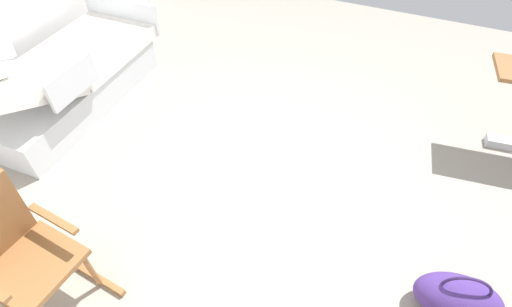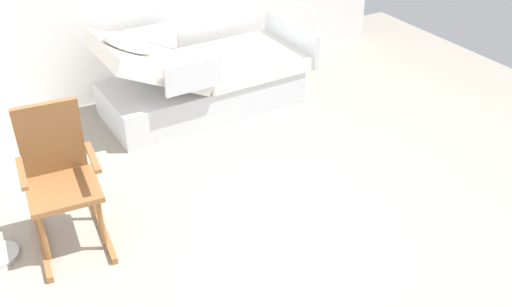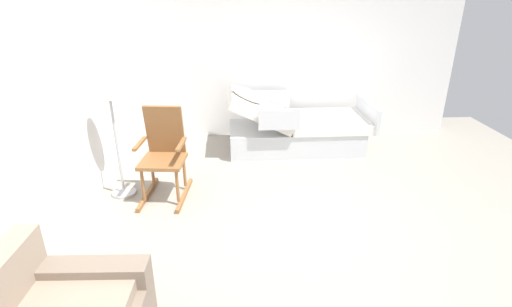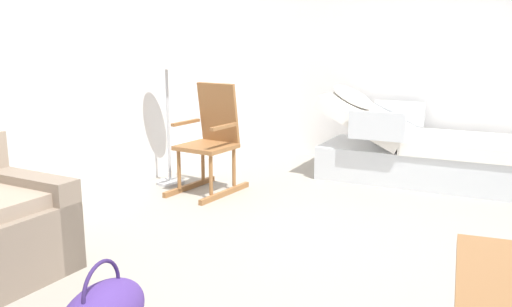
{
  "view_description": "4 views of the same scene",
  "coord_description": "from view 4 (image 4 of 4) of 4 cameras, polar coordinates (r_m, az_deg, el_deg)",
  "views": [
    {
      "loc": [
        -0.88,
        2.2,
        2.62
      ],
      "look_at": [
        -0.14,
        0.46,
        0.63
      ],
      "focal_mm": 26.85,
      "sensor_mm": 36.0,
      "label": 1
    },
    {
      "loc": [
        -2.68,
        2.2,
        2.83
      ],
      "look_at": [
        0.01,
        0.63,
        0.84
      ],
      "focal_mm": 41.1,
      "sensor_mm": 36.0,
      "label": 2
    },
    {
      "loc": [
        -3.24,
        0.87,
        2.26
      ],
      "look_at": [
        0.11,
        0.69,
        0.82
      ],
      "focal_mm": 27.35,
      "sensor_mm": 36.0,
      "label": 3
    },
    {
      "loc": [
        -3.52,
        -1.06,
        1.49
      ],
      "look_at": [
        0.02,
        0.76,
        0.63
      ],
      "focal_mm": 38.22,
      "sensor_mm": 36.0,
      "label": 4
    }
  ],
  "objects": [
    {
      "name": "rocking_chair",
      "position": [
        5.28,
        -4.73,
        1.41
      ],
      "size": [
        0.8,
        0.54,
        1.05
      ],
      "color": "brown",
      "rests_on": "ground"
    },
    {
      "name": "hospital_bed",
      "position": [
        5.92,
        16.48,
        0.12
      ],
      "size": [
        1.05,
        2.09,
        1.01
      ],
      "color": "silver",
      "rests_on": "ground"
    },
    {
      "name": "back_wall",
      "position": [
        5.05,
        -18.75,
        9.98
      ],
      "size": [
        5.87,
        0.1,
        2.7
      ],
      "primitive_type": "cube",
      "color": "white",
      "rests_on": "ground"
    },
    {
      "name": "side_wall",
      "position": [
        6.5,
        18.15,
        10.36
      ],
      "size": [
        0.1,
        5.19,
        2.7
      ],
      "primitive_type": "cube",
      "color": "white",
      "rests_on": "ground"
    },
    {
      "name": "ground_plane",
      "position": [
        3.97,
        9.83,
        -10.03
      ],
      "size": [
        7.09,
        7.09,
        0.0
      ],
      "primitive_type": "plane",
      "color": "gray"
    },
    {
      "name": "floor_lamp",
      "position": [
        5.5,
        -9.39,
        9.32
      ],
      "size": [
        0.34,
        0.34,
        1.48
      ],
      "color": "#B2B5BA",
      "rests_on": "ground"
    }
  ]
}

